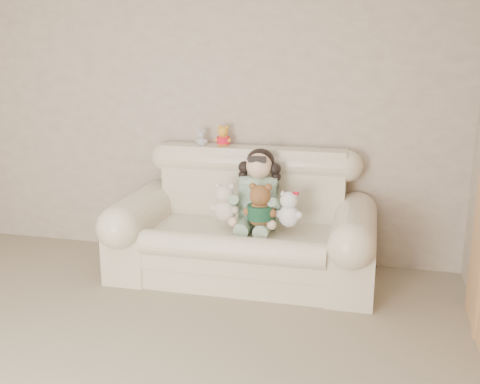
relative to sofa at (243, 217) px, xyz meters
name	(u,v)px	position (x,y,z in m)	size (l,w,h in m)	color
wall_back	(202,111)	(-0.49, 0.50, 0.78)	(4.50, 4.50, 0.00)	beige
sofa	(243,217)	(0.00, 0.00, 0.00)	(2.10, 0.95, 1.03)	#FFF6CD
seated_child	(259,188)	(0.11, 0.08, 0.23)	(0.39, 0.48, 0.65)	#2C6D3C
brown_teddy	(260,201)	(0.17, -0.15, 0.19)	(0.26, 0.20, 0.40)	brown
white_cat	(289,205)	(0.38, -0.10, 0.15)	(0.22, 0.17, 0.34)	white
cream_teddy	(225,199)	(-0.12, -0.10, 0.17)	(0.24, 0.18, 0.37)	beige
yellow_mini_bear	(223,135)	(-0.26, 0.36, 0.61)	(0.14, 0.11, 0.22)	gold
grey_mini_plush	(202,137)	(-0.45, 0.35, 0.58)	(0.11, 0.09, 0.18)	#B0AFB6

